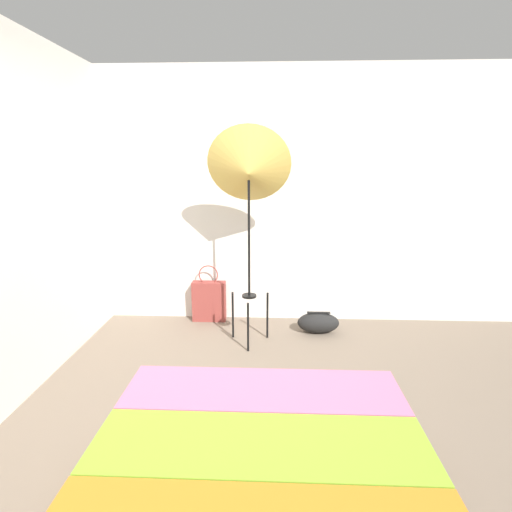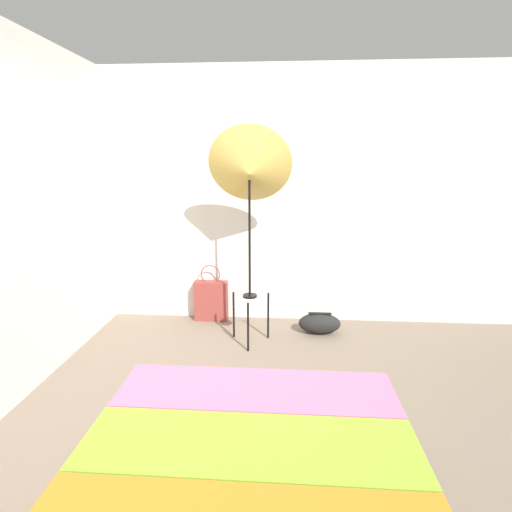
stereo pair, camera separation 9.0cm
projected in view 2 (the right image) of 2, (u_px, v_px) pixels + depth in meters
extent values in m
plane|color=#756656|center=(257.00, 449.00, 2.38)|extent=(14.00, 14.00, 0.00)
cube|color=silver|center=(271.00, 199.00, 4.11)|extent=(8.00, 0.05, 2.60)
cube|color=silver|center=(47.00, 210.00, 3.17)|extent=(0.05, 8.00, 2.60)
cube|color=silver|center=(245.00, 509.00, 1.58)|extent=(1.54, 1.83, 0.19)
cube|color=#84B72D|center=(250.00, 446.00, 1.77)|extent=(1.50, 0.43, 0.04)
cube|color=#D6668E|center=(257.00, 391.00, 2.20)|extent=(1.50, 0.43, 0.04)
cylinder|color=black|center=(248.00, 327.00, 3.57)|extent=(0.02, 0.02, 0.46)
cylinder|color=black|center=(234.00, 315.00, 3.86)|extent=(0.02, 0.02, 0.46)
cylinder|color=black|center=(268.00, 316.00, 3.83)|extent=(0.02, 0.02, 0.46)
cylinder|color=black|center=(250.00, 296.00, 3.70)|extent=(0.13, 0.13, 0.02)
cylinder|color=black|center=(250.00, 235.00, 3.57)|extent=(0.02, 0.02, 1.15)
cone|color=#D1B251|center=(249.00, 169.00, 3.43)|extent=(0.74, 0.49, 0.74)
cube|color=brown|center=(211.00, 301.00, 4.28)|extent=(0.35, 0.11, 0.43)
torus|color=brown|center=(210.00, 274.00, 4.21)|extent=(0.21, 0.01, 0.21)
ellipsoid|color=black|center=(320.00, 323.00, 3.97)|extent=(0.41, 0.21, 0.21)
cube|color=black|center=(320.00, 313.00, 3.94)|extent=(0.23, 0.04, 0.01)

